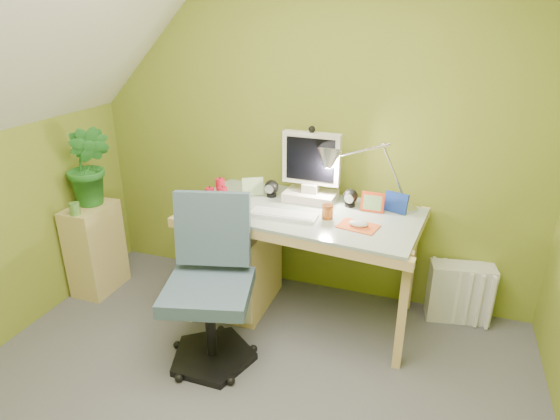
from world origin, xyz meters
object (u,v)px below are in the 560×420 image
(desk, at_px, (302,264))
(task_chair, at_px, (208,289))
(desk_lamp, at_px, (382,160))
(monitor, at_px, (311,162))
(side_ledge, at_px, (96,249))
(radiator, at_px, (460,292))
(potted_plant, at_px, (89,166))

(desk, bearing_deg, task_chair, -114.49)
(desk_lamp, bearing_deg, monitor, 173.11)
(side_ledge, relative_size, radiator, 1.64)
(potted_plant, bearing_deg, radiator, 9.63)
(monitor, height_order, radiator, monitor)
(monitor, distance_m, desk_lamp, 0.45)
(desk, distance_m, radiator, 1.08)
(monitor, bearing_deg, desk_lamp, 1.17)
(desk, height_order, radiator, desk)
(desk, height_order, side_ledge, desk)
(desk, bearing_deg, potted_plant, -169.07)
(desk, distance_m, monitor, 0.68)
(side_ledge, distance_m, task_chair, 1.26)
(task_chair, bearing_deg, potted_plant, 142.04)
(desk_lamp, height_order, side_ledge, desk_lamp)
(side_ledge, bearing_deg, potted_plant, 68.16)
(desk_lamp, distance_m, radiator, 1.07)
(potted_plant, distance_m, task_chair, 1.33)
(radiator, bearing_deg, monitor, 176.61)
(radiator, bearing_deg, desk, -173.75)
(desk_lamp, bearing_deg, task_chair, -142.25)
(side_ledge, height_order, radiator, side_ledge)
(monitor, xyz_separation_m, desk_lamp, (0.45, 0.00, 0.06))
(monitor, bearing_deg, radiator, 7.73)
(desk, distance_m, potted_plant, 1.62)
(desk, distance_m, desk_lamp, 0.86)
(desk_lamp, bearing_deg, side_ledge, -176.52)
(desk, relative_size, monitor, 2.79)
(side_ledge, bearing_deg, monitor, 13.31)
(desk_lamp, relative_size, task_chair, 0.64)
(monitor, height_order, side_ledge, monitor)
(desk, relative_size, radiator, 3.58)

